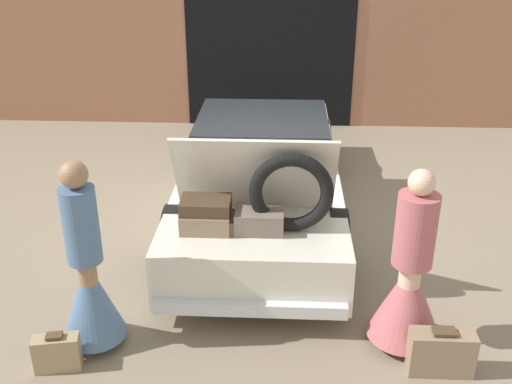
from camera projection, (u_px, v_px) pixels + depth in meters
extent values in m
plane|color=#7F705B|center=(261.00, 213.00, 7.37)|extent=(40.00, 40.00, 0.00)
cube|color=#9E664C|center=(270.00, 43.00, 9.96)|extent=(12.00, 0.12, 2.80)
cube|color=black|center=(270.00, 62.00, 10.02)|extent=(2.80, 0.02, 2.20)
cube|color=silver|center=(261.00, 180.00, 7.18)|extent=(1.76, 4.61, 0.55)
cube|color=#1E2328|center=(262.00, 133.00, 7.22)|extent=(1.55, 1.48, 0.43)
cylinder|color=black|center=(209.00, 143.00, 8.54)|extent=(0.18, 0.75, 0.75)
cylinder|color=black|center=(323.00, 145.00, 8.47)|extent=(0.18, 0.75, 0.75)
cylinder|color=black|center=(175.00, 241.00, 5.99)|extent=(0.18, 0.75, 0.75)
cylinder|color=black|center=(337.00, 245.00, 5.92)|extent=(0.18, 0.75, 0.75)
cube|color=silver|center=(250.00, 308.00, 5.12)|extent=(1.67, 0.10, 0.12)
cube|color=silver|center=(255.00, 175.00, 5.52)|extent=(1.50, 0.49, 0.87)
cube|color=#8C7259|center=(206.00, 220.00, 5.45)|extent=(0.45, 0.36, 0.18)
cube|color=#75665B|center=(259.00, 220.00, 5.42)|extent=(0.44, 0.32, 0.20)
cube|color=#473323|center=(206.00, 205.00, 5.38)|extent=(0.45, 0.32, 0.12)
cube|color=brown|center=(253.00, 223.00, 5.44)|extent=(0.51, 0.30, 0.13)
torus|color=black|center=(291.00, 193.00, 5.29)|extent=(0.76, 0.12, 0.76)
cylinder|color=#997051|center=(92.00, 302.00, 4.99)|extent=(0.16, 0.16, 0.81)
cone|color=slate|center=(91.00, 298.00, 4.98)|extent=(0.54, 0.54, 0.73)
cylinder|color=slate|center=(81.00, 225.00, 4.69)|extent=(0.28, 0.28, 0.64)
sphere|color=#997051|center=(74.00, 175.00, 4.50)|extent=(0.22, 0.22, 0.22)
cylinder|color=beige|center=(406.00, 303.00, 5.01)|extent=(0.18, 0.18, 0.78)
cone|color=#B25B60|center=(407.00, 299.00, 4.99)|extent=(0.62, 0.62, 0.70)
cylinder|color=#B25B60|center=(416.00, 230.00, 4.72)|extent=(0.33, 0.33, 0.62)
sphere|color=beige|center=(422.00, 182.00, 4.54)|extent=(0.21, 0.21, 0.21)
cube|color=#9E8460|center=(57.00, 353.00, 4.80)|extent=(0.39, 0.21, 0.30)
cube|color=#4C3823|center=(54.00, 336.00, 4.72)|extent=(0.14, 0.11, 0.02)
cube|color=#8C7259|center=(441.00, 352.00, 4.75)|extent=(0.51, 0.20, 0.37)
cube|color=#4C3823|center=(444.00, 331.00, 4.66)|extent=(0.18, 0.12, 0.02)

